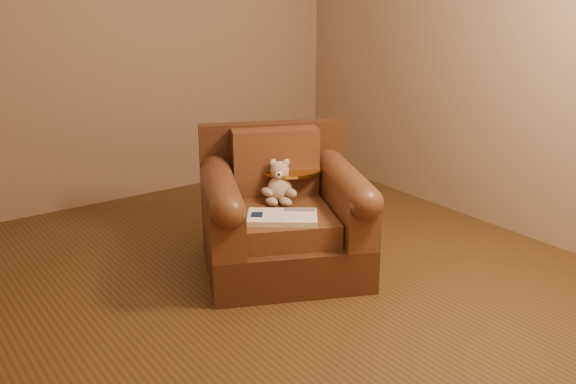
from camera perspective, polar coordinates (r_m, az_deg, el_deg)
floor at (r=3.74m, az=-3.18°, el=-8.75°), size 4.00×4.00×0.00m
armchair at (r=3.91m, az=-0.51°, el=-2.25°), size 1.21×1.19×0.84m
teddy_bear at (r=3.92m, az=-0.76°, el=0.57°), size 0.20×0.22×0.27m
guidebook at (r=3.65m, az=-0.53°, el=-2.26°), size 0.46×0.43×0.03m
side_table at (r=4.14m, az=0.19°, el=-1.27°), size 0.41×0.41×0.57m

